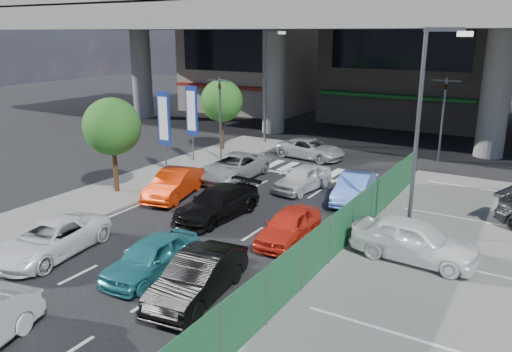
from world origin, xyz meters
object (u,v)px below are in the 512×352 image
Objects in this scene: traffic_light_left at (220,98)px; crossing_wagon_silver at (311,149)px; street_lamp_right at (423,118)px; wagon_silver_front_left at (234,167)px; parked_sedan_white at (415,240)px; taxi_orange_right at (289,226)px; hatch_black_mid_right at (198,277)px; traffic_cone at (407,226)px; kei_truck_front_right at (354,188)px; sedan_black_mid at (217,203)px; street_lamp_left at (267,77)px; tree_near at (112,127)px; taxi_teal_mid at (151,257)px; sedan_white_mid_left at (51,239)px; signboard_near at (164,121)px; taxi_orange_left at (174,184)px; tree_far at (222,101)px; traffic_light_right at (445,98)px; signboard_far at (192,113)px; sedan_white_front_mid at (303,178)px.

traffic_light_left reaches higher than crossing_wagon_silver.
street_lamp_right reaches higher than wagon_silver_front_left.
parked_sedan_white reaches higher than wagon_silver_front_left.
taxi_orange_right is 0.75× the size of wagon_silver_front_left.
hatch_black_mid_right is 9.19m from traffic_cone.
kei_truck_front_right is at bearing 41.73° from parked_sedan_white.
street_lamp_left is at bearing 116.45° from sedan_black_mid.
tree_near is at bearing -171.97° from street_lamp_right.
kei_truck_front_right is at bearing 72.41° from taxi_teal_mid.
hatch_black_mid_right reaches higher than sedan_white_mid_left.
taxi_orange_left is at bearing -44.16° from signboard_near.
tree_far is 19.04m from parked_sedan_white.
traffic_light_left and traffic_light_right have the same top height.
crossing_wagon_silver is at bearing 38.19° from traffic_light_left.
street_lamp_left is at bearing -175.17° from traffic_light_right.
traffic_light_left reaches higher than kei_truck_front_right.
traffic_light_left reaches higher than traffic_cone.
signboard_near is at bearing 127.22° from hatch_black_mid_right.
hatch_black_mid_right is (-4.42, -8.10, -4.08)m from street_lamp_right.
taxi_orange_right is 0.84× the size of crossing_wagon_silver.
street_lamp_right is 12.03m from taxi_orange_left.
parked_sedan_white is (4.10, -5.15, 0.15)m from kei_truck_front_right.
street_lamp_right reaches higher than taxi_teal_mid.
taxi_teal_mid is 5.63m from sedan_black_mid.
tree_near is (-14.17, -2.00, -1.38)m from street_lamp_right.
sedan_black_mid is at bearing -112.12° from traffic_light_right.
traffic_light_right reaches higher than taxi_teal_mid.
crossing_wagon_silver is (5.31, 11.55, -2.77)m from tree_near.
street_lamp_right reaches higher than taxi_orange_right.
signboard_near is at bearing -94.99° from street_lamp_left.
taxi_teal_mid is at bearing -57.41° from signboard_far.
taxi_orange_left is 6.49m from sedan_white_front_mid.
tree_near is at bearing -137.66° from sedan_white_front_mid.
traffic_light_left reaches higher than sedan_white_front_mid.
tree_near is 1.05× the size of sedan_black_mid.
signboard_near is at bearing -139.09° from traffic_light_right.
street_lamp_left reaches higher than parked_sedan_white.
traffic_light_right is 1.40× the size of taxi_orange_right.
street_lamp_left reaches higher than taxi_orange_left.
traffic_light_left is 1.24× the size of hatch_black_mid_right.
sedan_white_mid_left is 1.19× the size of taxi_teal_mid.
street_lamp_right is 6.18m from kei_truck_front_right.
taxi_orange_right is at bearing -5.03° from tree_near.
tree_near reaches higher than wagon_silver_front_left.
crossing_wagon_silver is at bearing 75.97° from sedan_white_mid_left.
taxi_orange_left is at bearing 165.53° from sedan_black_mid.
sedan_black_mid is 1.04× the size of parked_sedan_white.
tree_near is 1.15× the size of hatch_black_mid_right.
kei_truck_front_right is at bearing 140.14° from street_lamp_right.
taxi_orange_right is at bearing 78.22° from hatch_black_mid_right.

